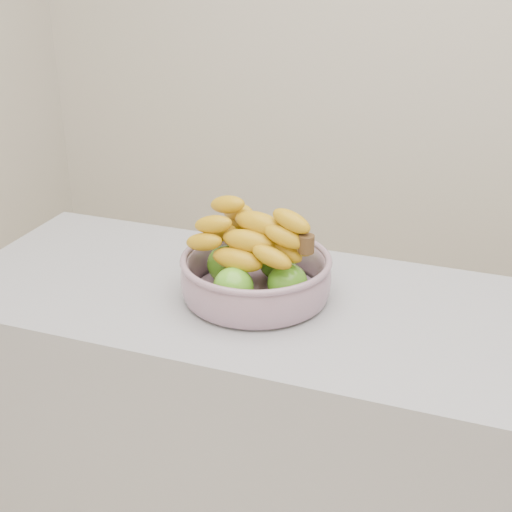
{
  "coord_description": "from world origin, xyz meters",
  "views": [
    {
      "loc": [
        0.2,
        -1.08,
        1.66
      ],
      "look_at": [
        -0.29,
        0.25,
        1.0
      ],
      "focal_mm": 50.0,
      "sensor_mm": 36.0,
      "label": 1
    }
  ],
  "objects": [
    {
      "name": "fruit_bowl",
      "position": [
        -0.29,
        0.25,
        0.96
      ],
      "size": [
        0.34,
        0.34,
        0.2
      ],
      "rotation": [
        0.0,
        0.0,
        -0.27
      ],
      "color": "#9AA8B8",
      "rests_on": "counter"
    },
    {
      "name": "counter",
      "position": [
        0.0,
        0.25,
        0.45
      ],
      "size": [
        2.0,
        0.6,
        0.9
      ],
      "primitive_type": "cube",
      "color": "#9B9BA3",
      "rests_on": "ground"
    }
  ]
}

